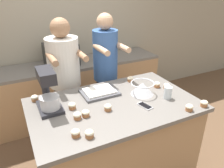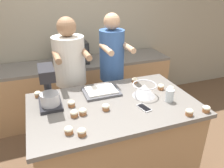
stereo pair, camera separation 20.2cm
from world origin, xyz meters
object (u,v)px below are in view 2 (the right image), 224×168
object	(u,v)px
person_right	(112,77)
baking_tray	(101,91)
drinking_glass	(170,96)
cupcake_5	(38,94)
person_left	(72,85)
cell_phone	(144,108)
mixing_bowl	(144,89)
cupcake_0	(83,112)
microwave_oven	(71,53)
cupcake_6	(171,89)
cupcake_3	(69,130)
cupcake_10	(82,132)
cupcake_11	(161,87)
stand_mixer	(48,89)
cupcake_2	(74,113)
cupcake_9	(106,107)
cupcake_7	(71,104)
cupcake_8	(206,109)
cupcake_4	(135,80)
cupcake_1	(189,112)

from	to	relation	value
person_right	baking_tray	distance (m)	0.56
drinking_glass	cupcake_5	distance (m)	1.29
person_left	cell_phone	xyz separation A→B (m)	(0.50, -0.90, 0.09)
person_left	mixing_bowl	size ratio (longest dim) A/B	6.95
drinking_glass	cupcake_0	world-z (taller)	drinking_glass
microwave_oven	cupcake_6	world-z (taller)	microwave_oven
person_right	cupcake_3	distance (m)	1.26
microwave_oven	cupcake_10	xyz separation A→B (m)	(-0.26, -1.81, -0.06)
cupcake_10	cupcake_11	world-z (taller)	same
stand_mixer	microwave_oven	size ratio (longest dim) A/B	0.82
microwave_oven	cupcake_5	size ratio (longest dim) A/B	7.03
cupcake_5	person_left	bearing A→B (deg)	41.25
drinking_glass	cupcake_3	bearing A→B (deg)	-170.55
cupcake_2	cupcake_9	size ratio (longest dim) A/B	1.00
mixing_bowl	cupcake_0	size ratio (longest dim) A/B	3.61
person_left	cupcake_9	xyz separation A→B (m)	(0.17, -0.81, 0.12)
person_right	drinking_glass	xyz separation A→B (m)	(0.27, -0.86, 0.12)
stand_mixer	mixing_bowl	bearing A→B (deg)	-7.83
baking_tray	cupcake_0	world-z (taller)	cupcake_0
mixing_bowl	cupcake_2	size ratio (longest dim) A/B	3.61
microwave_oven	cell_phone	world-z (taller)	microwave_oven
person_left	cupcake_3	xyz separation A→B (m)	(-0.20, -1.03, 0.12)
cell_phone	cupcake_5	bearing A→B (deg)	148.02
cupcake_9	drinking_glass	bearing A→B (deg)	-5.04
mixing_bowl	cupcake_7	distance (m)	0.73
mixing_bowl	cupcake_0	world-z (taller)	mixing_bowl
drinking_glass	cupcake_6	bearing A→B (deg)	52.66
mixing_bowl	cupcake_10	size ratio (longest dim) A/B	3.61
person_right	cupcake_8	size ratio (longest dim) A/B	25.30
cupcake_10	cupcake_11	distance (m)	1.06
microwave_oven	cupcake_10	world-z (taller)	microwave_oven
cupcake_7	cupcake_4	bearing A→B (deg)	19.82
person_left	microwave_oven	bearing A→B (deg)	78.67
stand_mixer	cupcake_5	world-z (taller)	stand_mixer
cupcake_0	cupcake_1	distance (m)	0.91
baking_tray	cupcake_3	xyz separation A→B (m)	(-0.43, -0.55, 0.01)
microwave_oven	cupcake_10	size ratio (longest dim) A/B	7.03
drinking_glass	cupcake_6	world-z (taller)	drinking_glass
microwave_oven	cupcake_4	size ratio (longest dim) A/B	7.03
mixing_bowl	cupcake_11	bearing A→B (deg)	14.41
cupcake_0	cupcake_1	xyz separation A→B (m)	(0.86, -0.32, 0.00)
cupcake_4	cupcake_5	distance (m)	1.05
cupcake_1	cell_phone	bearing A→B (deg)	143.34
stand_mixer	cupcake_3	size ratio (longest dim) A/B	5.77
person_right	cupcake_0	distance (m)	0.99
drinking_glass	cupcake_4	distance (m)	0.52
cupcake_6	cupcake_10	world-z (taller)	same
cell_phone	cupcake_1	xyz separation A→B (m)	(0.31, -0.23, 0.03)
person_left	cupcake_4	size ratio (longest dim) A/B	25.06
person_right	cell_phone	distance (m)	0.90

